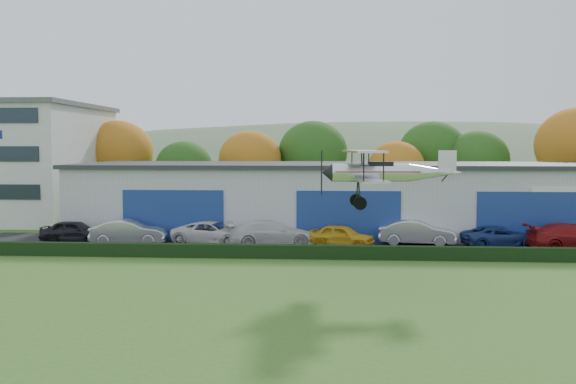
# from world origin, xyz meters

# --- Properties ---
(ground) EXTENTS (300.00, 300.00, 0.00)m
(ground) POSITION_xyz_m (0.00, 0.00, 0.00)
(ground) COLOR #346720
(ground) RESTS_ON ground
(apron) EXTENTS (48.00, 9.00, 0.05)m
(apron) POSITION_xyz_m (3.00, 21.00, 0.03)
(apron) COLOR black
(apron) RESTS_ON ground
(hedge) EXTENTS (46.00, 0.60, 0.80)m
(hedge) POSITION_xyz_m (3.00, 16.20, 0.40)
(hedge) COLOR black
(hedge) RESTS_ON ground
(hangar) EXTENTS (40.60, 12.60, 5.30)m
(hangar) POSITION_xyz_m (5.00, 27.98, 2.66)
(hangar) COLOR #B2B7BC
(hangar) RESTS_ON ground
(tree_belt) EXTENTS (75.70, 13.22, 10.12)m
(tree_belt) POSITION_xyz_m (0.85, 40.62, 5.61)
(tree_belt) COLOR #3D2614
(tree_belt) RESTS_ON ground
(distant_hills) EXTENTS (430.00, 196.00, 56.00)m
(distant_hills) POSITION_xyz_m (-4.38, 140.00, -13.05)
(distant_hills) COLOR #4C6642
(distant_hills) RESTS_ON ground
(car_0) EXTENTS (4.55, 1.94, 1.53)m
(car_0) POSITION_xyz_m (-13.56, 20.96, 0.82)
(car_0) COLOR black
(car_0) RESTS_ON apron
(car_1) EXTENTS (5.16, 2.31, 1.64)m
(car_1) POSITION_xyz_m (-9.66, 20.50, 0.87)
(car_1) COLOR silver
(car_1) RESTS_ON apron
(car_2) EXTENTS (5.82, 3.52, 1.51)m
(car_2) POSITION_xyz_m (-4.05, 20.92, 0.81)
(car_2) COLOR silver
(car_2) RESTS_ON apron
(car_3) EXTENTS (6.09, 3.56, 1.66)m
(car_3) POSITION_xyz_m (-0.11, 20.63, 0.88)
(car_3) COLOR silver
(car_3) RESTS_ON apron
(car_4) EXTENTS (4.61, 3.02, 1.46)m
(car_4) POSITION_xyz_m (4.54, 20.36, 0.78)
(car_4) COLOR gold
(car_4) RESTS_ON apron
(car_5) EXTENTS (5.20, 2.27, 1.66)m
(car_5) POSITION_xyz_m (9.54, 21.61, 0.88)
(car_5) COLOR silver
(car_5) RESTS_ON apron
(car_6) EXTENTS (5.27, 3.25, 1.36)m
(car_6) POSITION_xyz_m (14.81, 21.05, 0.73)
(car_6) COLOR navy
(car_6) RESTS_ON apron
(car_7) EXTENTS (5.94, 2.87, 1.67)m
(car_7) POSITION_xyz_m (19.09, 20.13, 0.88)
(car_7) COLOR maroon
(car_7) RESTS_ON apron
(biplane) EXTENTS (6.42, 7.37, 2.75)m
(biplane) POSITION_xyz_m (6.26, 9.67, 5.44)
(biplane) COLOR silver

